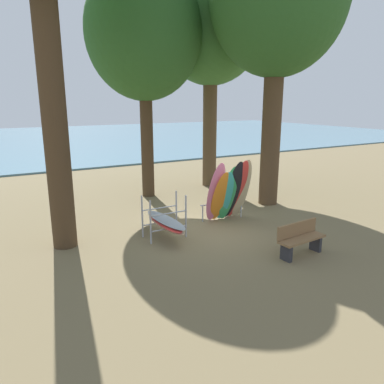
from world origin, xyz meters
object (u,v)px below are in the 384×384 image
object	(u,v)px
tree_mid_behind	(211,20)
park_bench	(300,238)
board_storage_rack	(165,221)
tree_far_left_back	(144,33)
leaning_board_pile	(229,193)

from	to	relation	value
tree_mid_behind	park_bench	xyz separation A→B (m)	(-2.21, -7.92, -6.69)
board_storage_rack	tree_mid_behind	bearing A→B (deg)	47.34
tree_far_left_back	board_storage_rack	distance (m)	7.61
tree_mid_behind	park_bench	size ratio (longest dim) A/B	6.97
tree_mid_behind	tree_far_left_back	distance (m)	3.37
tree_far_left_back	board_storage_rack	world-z (taller)	tree_far_left_back
tree_mid_behind	leaning_board_pile	xyz separation A→B (m)	(-2.31, -4.88, -6.15)
tree_far_left_back	park_bench	bearing A→B (deg)	-82.21
leaning_board_pile	park_bench	size ratio (longest dim) A/B	1.48
tree_mid_behind	tree_far_left_back	size ratio (longest dim) A/B	1.12
tree_far_left_back	leaning_board_pile	bearing A→B (deg)	-78.24
tree_mid_behind	tree_far_left_back	xyz separation A→B (m)	(-3.24, -0.42, -0.83)
tree_mid_behind	tree_far_left_back	bearing A→B (deg)	-172.66
tree_mid_behind	tree_far_left_back	world-z (taller)	tree_mid_behind
park_bench	tree_far_left_back	bearing A→B (deg)	97.79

